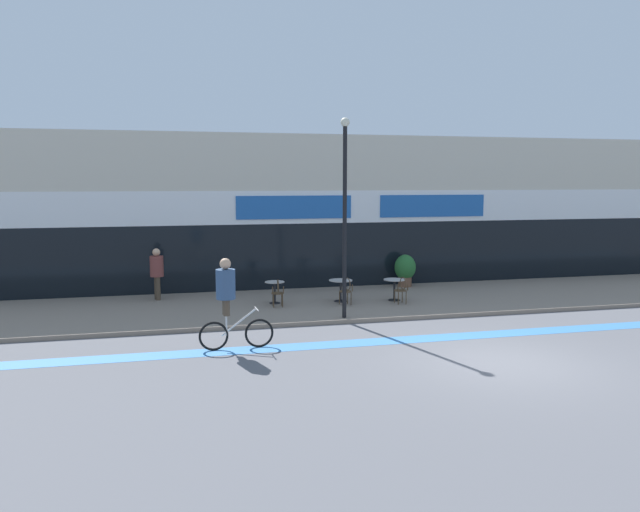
{
  "coord_description": "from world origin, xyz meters",
  "views": [
    {
      "loc": [
        -7.24,
        -12.32,
        4.08
      ],
      "look_at": [
        -2.86,
        5.47,
        1.86
      ],
      "focal_mm": 35.0,
      "sensor_mm": 36.0,
      "label": 1
    }
  ],
  "objects": [
    {
      "name": "cafe_chair_2_near",
      "position": [
        0.04,
        6.29,
        0.64
      ],
      "size": [
        0.44,
        0.59,
        0.9
      ],
      "rotation": [
        0.0,
        0.0,
        1.67
      ],
      "color": "#4C3823",
      "rests_on": "sidewalk_slab"
    },
    {
      "name": "pedestrian_near_end",
      "position": [
        -7.62,
        8.92,
        1.15
      ],
      "size": [
        0.56,
        0.56,
        1.73
      ],
      "rotation": [
        0.0,
        0.0,
        0.3
      ],
      "color": "#4C3D2D",
      "rests_on": "sidewalk_slab"
    },
    {
      "name": "cafe_chair_1_near",
      "position": [
        -1.73,
        6.54,
        0.64
      ],
      "size": [
        0.46,
        0.6,
        0.9
      ],
      "rotation": [
        0.0,
        0.0,
        1.72
      ],
      "color": "#4C3823",
      "rests_on": "sidewalk_slab"
    },
    {
      "name": "cafe_chair_0_near",
      "position": [
        -3.92,
        6.75,
        0.64
      ],
      "size": [
        0.44,
        0.59,
        0.9
      ],
      "rotation": [
        0.0,
        0.0,
        1.48
      ],
      "color": "#4C3823",
      "rests_on": "sidewalk_slab"
    },
    {
      "name": "storefront_facade",
      "position": [
        0.0,
        11.97,
        2.87
      ],
      "size": [
        40.0,
        4.06,
        5.77
      ],
      "color": "beige",
      "rests_on": "ground"
    },
    {
      "name": "ground_plane",
      "position": [
        0.0,
        0.0,
        0.0
      ],
      "size": [
        120.0,
        120.0,
        0.0
      ],
      "primitive_type": "plane",
      "color": "#5B5B60"
    },
    {
      "name": "lamp_post",
      "position": [
        -2.3,
        4.79,
        3.39
      ],
      "size": [
        0.26,
        0.26,
        5.72
      ],
      "color": "black",
      "rests_on": "sidewalk_slab"
    },
    {
      "name": "cyclist_0",
      "position": [
        -5.86,
        2.55,
        1.31
      ],
      "size": [
        1.83,
        0.51,
        2.24
      ],
      "rotation": [
        0.0,
        0.0,
        0.03
      ],
      "color": "black",
      "rests_on": "ground"
    },
    {
      "name": "planter_pot",
      "position": [
        1.4,
        9.42,
        0.78
      ],
      "size": [
        0.79,
        0.79,
        1.21
      ],
      "color": "brown",
      "rests_on": "sidewalk_slab"
    },
    {
      "name": "bike_lane_stripe",
      "position": [
        0.0,
        2.39,
        0.0
      ],
      "size": [
        36.0,
        0.7,
        0.01
      ],
      "primitive_type": "cube",
      "color": "#3D7AB7",
      "rests_on": "ground"
    },
    {
      "name": "bistro_table_2",
      "position": [
        0.04,
        6.91,
        0.63
      ],
      "size": [
        0.72,
        0.72,
        0.71
      ],
      "color": "black",
      "rests_on": "sidewalk_slab"
    },
    {
      "name": "bistro_table_0",
      "position": [
        -3.91,
        7.37,
        0.63
      ],
      "size": [
        0.63,
        0.63,
        0.72
      ],
      "color": "black",
      "rests_on": "sidewalk_slab"
    },
    {
      "name": "bistro_table_1",
      "position": [
        -1.75,
        7.17,
        0.64
      ],
      "size": [
        0.77,
        0.77,
        0.72
      ],
      "color": "black",
      "rests_on": "sidewalk_slab"
    },
    {
      "name": "sidewalk_slab",
      "position": [
        0.0,
        7.25,
        0.06
      ],
      "size": [
        40.0,
        5.5,
        0.12
      ],
      "primitive_type": "cube",
      "color": "gray",
      "rests_on": "ground"
    }
  ]
}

